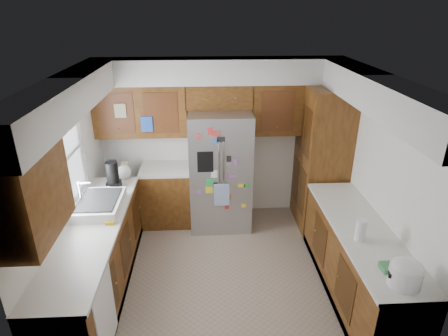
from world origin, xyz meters
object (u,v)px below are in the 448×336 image
at_px(fridge, 220,170).
at_px(paper_towel, 361,230).
at_px(pantry, 321,159).
at_px(rice_cooker, 406,272).

bearing_deg(fridge, paper_towel, -54.22).
bearing_deg(pantry, paper_towel, -93.99).
height_order(pantry, rice_cooker, pantry).
bearing_deg(pantry, fridge, 177.94).
bearing_deg(rice_cooker, fridge, 120.13).
height_order(pantry, fridge, pantry).
height_order(fridge, paper_towel, fridge).
bearing_deg(fridge, rice_cooker, -59.87).
xyz_separation_m(pantry, rice_cooker, (-0.00, -2.53, -0.03)).
xyz_separation_m(rice_cooker, paper_towel, (-0.13, 0.68, -0.01)).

